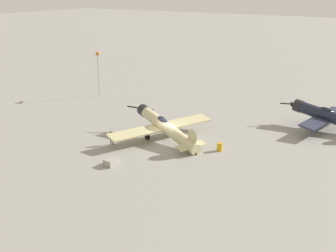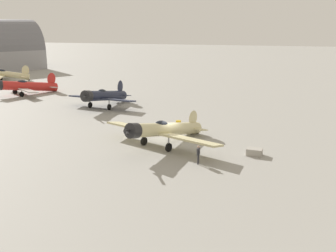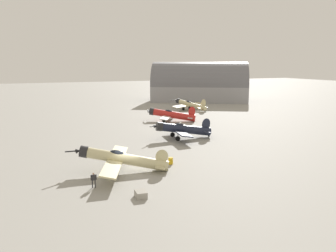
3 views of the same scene
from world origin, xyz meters
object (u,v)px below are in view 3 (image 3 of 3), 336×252
at_px(airplane_foreground, 121,159).
at_px(airplane_far_line, 171,115).
at_px(equipment_crate, 141,194).
at_px(fuel_drum, 171,161).
at_px(ground_crew_mechanic, 94,179).
at_px(airplane_mid_apron, 182,129).
at_px(airplane_outer_stand, 190,104).

height_order(airplane_foreground, airplane_far_line, airplane_far_line).
distance_m(equipment_crate, fuel_drum, 11.39).
distance_m(airplane_far_line, equipment_crate, 44.33).
xyz_separation_m(ground_crew_mechanic, fuel_drum, (4.66, -10.58, -0.54)).
distance_m(airplane_foreground, airplane_mid_apron, 19.62).
xyz_separation_m(airplane_foreground, fuel_drum, (0.41, -6.51, -1.11)).
distance_m(airplane_far_line, ground_crew_mechanic, 42.42).
xyz_separation_m(airplane_outer_stand, equipment_crate, (-53.72, 32.01, -1.25)).
distance_m(airplane_outer_stand, ground_crew_mechanic, 60.89).
bearing_deg(airplane_mid_apron, fuel_drum, 67.32).
bearing_deg(airplane_outer_stand, fuel_drum, 122.03).
xyz_separation_m(airplane_foreground, airplane_far_line, (30.86, -19.71, -0.13)).
height_order(ground_crew_mechanic, equipment_crate, ground_crew_mechanic).
bearing_deg(ground_crew_mechanic, airplane_far_line, -36.96).
bearing_deg(airplane_mid_apron, equipment_crate, 64.20).
height_order(airplane_foreground, ground_crew_mechanic, airplane_foreground).
bearing_deg(airplane_mid_apron, airplane_far_line, -99.76).
distance_m(airplane_foreground, fuel_drum, 6.62).
bearing_deg(airplane_foreground, airplane_mid_apron, -114.84).
xyz_separation_m(airplane_mid_apron, airplane_far_line, (17.35, -5.49, -0.23)).
relative_size(ground_crew_mechanic, equipment_crate, 1.13).
distance_m(airplane_foreground, ground_crew_mechanic, 5.92).
bearing_deg(airplane_far_line, airplane_foreground, 90.36).
height_order(airplane_foreground, fuel_drum, airplane_foreground).
bearing_deg(equipment_crate, airplane_foreground, -3.11).
bearing_deg(equipment_crate, fuel_drum, -37.77).
bearing_deg(airplane_far_line, equipment_crate, 95.84).
bearing_deg(airplane_outer_stand, airplane_mid_apron, 122.55).
xyz_separation_m(airplane_mid_apron, ground_crew_mechanic, (-17.77, 18.29, -0.67)).
height_order(airplane_outer_stand, ground_crew_mechanic, airplane_outer_stand).
relative_size(airplane_mid_apron, airplane_far_line, 1.12).
relative_size(airplane_far_line, ground_crew_mechanic, 6.18).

